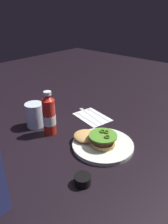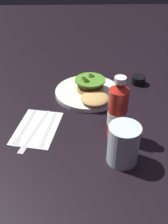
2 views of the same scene
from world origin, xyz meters
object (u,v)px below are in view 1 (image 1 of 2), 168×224
Objects in this scene: fork_utensil at (96,113)px; water_glass at (35,115)px; burger_sandwich at (96,138)px; ketchup_bottle at (49,115)px; spoon_utensil at (83,116)px; butter_knife at (89,114)px; dinner_plate at (103,145)px; condiment_cup at (83,180)px; napkin at (92,117)px.

water_glass is at bearing 64.88° from fork_utensil.
ketchup_bottle is at bearing 15.74° from burger_sandwich.
ketchup_bottle is at bearing 87.98° from spoon_utensil.
ketchup_bottle is at bearing 86.06° from butter_knife.
dinner_plate is 4.45× the size of condiment_cup.
water_glass is 0.62× the size of napkin.
ketchup_bottle reaches higher than butter_knife.
fork_utensil is at bearing -115.12° from water_glass.
dinner_plate is at bearing -155.50° from burger_sandwich.
ketchup_bottle is 0.30m from fork_utensil.
water_glass is (0.35, 0.08, 0.05)m from dinner_plate.
burger_sandwich is 0.33m from water_glass.
fork_utensil and butter_knife have the same top height.
spoon_utensil is at bearing -48.06° from condiment_cup.
water_glass is 0.32m from fork_utensil.
water_glass is at bearing 12.52° from dinner_plate.
butter_knife is 1.19× the size of spoon_utensil.
burger_sandwich is 0.93× the size of ketchup_bottle.
spoon_utensil is at bearing 41.29° from napkin.
dinner_plate is 0.29m from butter_knife.
fork_utensil is at bearing -45.21° from dinner_plate.
butter_knife is (0.23, -0.18, -0.00)m from dinner_plate.
ketchup_bottle reaches higher than water_glass.
condiment_cup is 0.51m from fork_utensil.
fork_utensil is at bearing -55.64° from condiment_cup.
condiment_cup is at bearing 117.61° from burger_sandwich.
ketchup_bottle reaches higher than dinner_plate.
condiment_cup reaches higher than spoon_utensil.
fork_utensil and spoon_utensil have the same top height.
water_glass is at bearing 2.11° from ketchup_bottle.
burger_sandwich is at bearing -62.39° from condiment_cup.
spoon_utensil is (0.21, -0.15, -0.03)m from burger_sandwich.
spoon_utensil is (0.03, 0.07, 0.00)m from fork_utensil.
napkin is at bearing -40.53° from dinner_plate.
condiment_cup is 0.47m from spoon_utensil.
burger_sandwich is 0.29m from fork_utensil.
condiment_cup is at bearing 124.36° from fork_utensil.
condiment_cup is at bearing 131.94° from spoon_utensil.
water_glass reaches higher than spoon_utensil.
water_glass is 0.29m from butter_knife.
fork_utensil is 0.04m from butter_knife.
ketchup_bottle is at bearing 16.72° from dinner_plate.
ketchup_bottle is (0.22, 0.06, 0.05)m from burger_sandwich.
water_glass is (0.32, 0.06, 0.02)m from burger_sandwich.
ketchup_bottle reaches higher than fork_utensil.
spoon_utensil is (-0.01, -0.21, -0.08)m from ketchup_bottle.
burger_sandwich is 0.22m from condiment_cup.
dinner_plate is 0.26m from napkin.
burger_sandwich is at bearing 144.10° from spoon_utensil.
ketchup_bottle is at bearing 79.98° from napkin.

